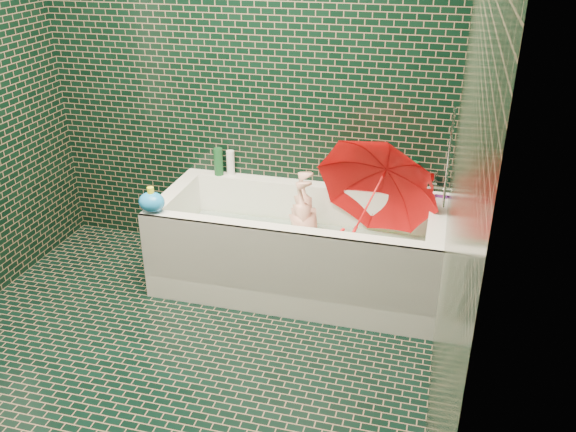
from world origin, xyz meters
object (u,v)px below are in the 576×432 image
(child, at_px, (308,240))
(rubber_duck, at_px, (402,187))
(umbrella, at_px, (370,201))
(bath_toy, at_px, (152,202))
(bathtub, at_px, (298,256))

(child, distance_m, rubber_duck, 0.66)
(umbrella, relative_size, bath_toy, 3.70)
(umbrella, distance_m, bath_toy, 1.24)
(bathtub, distance_m, bath_toy, 0.93)
(bathtub, bearing_deg, rubber_duck, 31.78)
(umbrella, xyz_separation_m, bath_toy, (-1.20, -0.32, -0.00))
(rubber_duck, height_order, bath_toy, bath_toy)
(bathtub, height_order, rubber_duck, rubber_duck)
(bathtub, distance_m, child, 0.12)
(umbrella, height_order, bath_toy, umbrella)
(bathtub, xyz_separation_m, bath_toy, (-0.78, -0.30, 0.40))
(child, relative_size, bath_toy, 4.30)
(bath_toy, bearing_deg, child, -1.90)
(bathtub, relative_size, rubber_duck, 16.60)
(umbrella, bearing_deg, child, -166.25)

